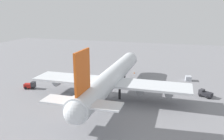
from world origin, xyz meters
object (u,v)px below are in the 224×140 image
Objects in this scene: cargo_loader at (30,85)px; cargo_container_aft at (188,78)px; baggage_tug at (205,94)px; safety_cone_nose at (134,73)px; cargo_airplane at (112,77)px.

cargo_loader is 58.60m from cargo_container_aft.
cargo_loader is (-8.96, 57.62, 0.13)m from baggage_tug.
safety_cone_nose is at bearing 53.07° from baggage_tug.
cargo_container_aft is at bearing 16.22° from baggage_tug.
safety_cone_nose is (20.01, 26.62, -0.69)m from baggage_tug.
baggage_tug reaches higher than safety_cone_nose.
baggage_tug is 33.31m from safety_cone_nose.
cargo_airplane is 13.21× the size of baggage_tug.
cargo_loader is at bearing 115.53° from cargo_container_aft.
cargo_airplane is 81.17× the size of safety_cone_nose.
cargo_container_aft is at bearing -45.69° from cargo_airplane.
cargo_loader is at bearing 133.06° from safety_cone_nose.
cargo_container_aft is at bearing -64.47° from cargo_loader.
cargo_container_aft is (16.30, 4.74, -0.17)m from baggage_tug.
cargo_airplane is 19.50× the size of cargo_container_aft.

